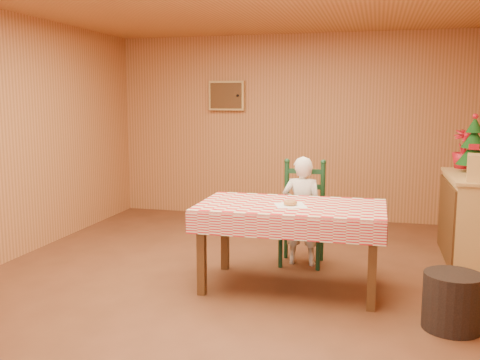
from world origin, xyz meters
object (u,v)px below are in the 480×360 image
object	(u,v)px
ladder_chair	(303,215)
shelf_unit	(472,220)
seated_child	(302,211)
christmas_tree	(474,146)
storage_bin	(452,301)
dining_table	(291,213)

from	to	relation	value
ladder_chair	shelf_unit	xyz separation A→B (m)	(1.70, 0.40, -0.04)
seated_child	shelf_unit	world-z (taller)	seated_child
christmas_tree	storage_bin	size ratio (longest dim) A/B	1.46
ladder_chair	christmas_tree	bearing A→B (deg)	20.73
seated_child	storage_bin	bearing A→B (deg)	134.81
christmas_tree	dining_table	bearing A→B (deg)	-140.02
dining_table	christmas_tree	size ratio (longest dim) A/B	2.67
ladder_chair	christmas_tree	xyz separation A→B (m)	(1.71, 0.65, 0.71)
dining_table	ladder_chair	size ratio (longest dim) A/B	1.53
ladder_chair	storage_bin	size ratio (longest dim) A/B	2.54
shelf_unit	ladder_chair	bearing A→B (deg)	-166.84
dining_table	shelf_unit	size ratio (longest dim) A/B	1.34
dining_table	seated_child	size ratio (longest dim) A/B	1.47
ladder_chair	storage_bin	distance (m)	1.91
storage_bin	christmas_tree	bearing A→B (deg)	78.58
storage_bin	dining_table	bearing A→B (deg)	155.93
storage_bin	seated_child	bearing A→B (deg)	134.81
seated_child	storage_bin	world-z (taller)	seated_child
dining_table	christmas_tree	xyz separation A→B (m)	(1.71, 1.43, 0.52)
ladder_chair	shelf_unit	bearing A→B (deg)	13.16
seated_child	storage_bin	size ratio (longest dim) A/B	2.65
ladder_chair	christmas_tree	size ratio (longest dim) A/B	1.74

